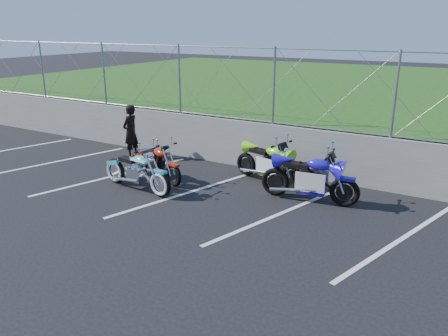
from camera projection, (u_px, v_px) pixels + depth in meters
The scene contains 10 objects.
ground at pixel (164, 206), 9.62m from camera, with size 90.00×90.00×0.00m, color black.
retaining_wall at pixel (239, 143), 12.30m from camera, with size 30.00×0.22×1.30m, color slate.
grass_field at pixel (339, 96), 20.53m from camera, with size 30.00×20.00×1.30m, color #1C4412.
chain_link_fence at pixel (240, 84), 11.79m from camera, with size 28.00×0.03×2.00m.
parking_lines at pixel (234, 202), 9.87m from camera, with size 18.29×4.31×0.01m.
cruiser_turquoise at pixel (137, 173), 10.46m from camera, with size 2.22×0.70×1.10m.
naked_orange at pixel (157, 164), 11.18m from camera, with size 1.94×0.78×0.99m.
sportbike_green at pixel (269, 165), 10.97m from camera, with size 2.06×0.77×1.09m.
sportbike_blue at pixel (311, 180), 9.78m from camera, with size 2.26×0.80×1.17m.
person_standing at pixel (130, 132), 12.95m from camera, with size 0.58×0.38×1.60m, color black.
Camera 1 is at (5.58, -7.03, 3.80)m, focal length 35.00 mm.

